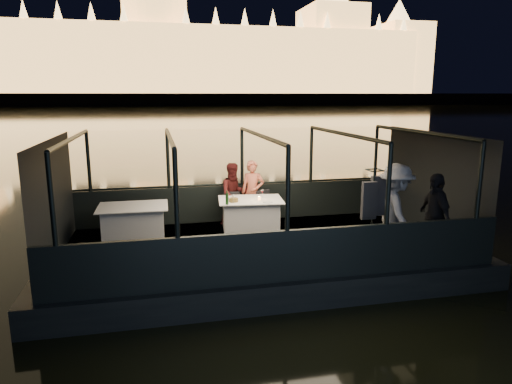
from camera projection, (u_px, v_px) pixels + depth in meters
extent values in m
plane|color=black|center=(165.00, 114.00, 86.14)|extent=(500.00, 500.00, 0.00)
cube|color=black|center=(260.00, 266.00, 9.78)|extent=(8.60, 4.40, 1.00)
cube|color=black|center=(260.00, 245.00, 9.68)|extent=(8.00, 4.00, 0.04)
cube|color=black|center=(242.00, 202.00, 11.49)|extent=(8.00, 0.08, 0.90)
cube|color=black|center=(287.00, 256.00, 7.67)|extent=(8.00, 0.08, 0.90)
cube|color=#423D33|center=(158.00, 100.00, 210.03)|extent=(400.00, 140.00, 6.00)
cube|color=silver|center=(251.00, 215.00, 10.49)|extent=(1.56, 1.20, 0.77)
cube|color=white|center=(134.00, 224.00, 9.82)|extent=(1.49, 1.09, 0.78)
cube|color=black|center=(233.00, 209.00, 10.84)|extent=(0.40, 0.40, 0.82)
cube|color=black|center=(265.00, 207.00, 11.00)|extent=(0.51, 0.51, 0.83)
imported|color=#CA6549|center=(253.00, 193.00, 11.15)|extent=(0.63, 0.50, 1.55)
imported|color=#411212|center=(234.00, 194.00, 11.05)|extent=(0.79, 0.66, 1.50)
imported|color=white|center=(395.00, 216.00, 8.63)|extent=(0.79, 1.26, 1.86)
imported|color=black|center=(434.00, 215.00, 8.72)|extent=(0.48, 1.01, 1.67)
cylinder|color=#153914|center=(227.00, 198.00, 9.90)|extent=(0.09, 0.09, 0.31)
cylinder|color=brown|center=(233.00, 200.00, 10.16)|extent=(0.25, 0.25, 0.08)
cylinder|color=#FF923F|center=(259.00, 198.00, 10.35)|extent=(0.07, 0.07, 0.08)
cylinder|color=silver|center=(268.00, 202.00, 10.12)|extent=(0.29, 0.29, 0.01)
cylinder|color=white|center=(235.00, 200.00, 10.28)|extent=(0.28, 0.28, 0.01)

